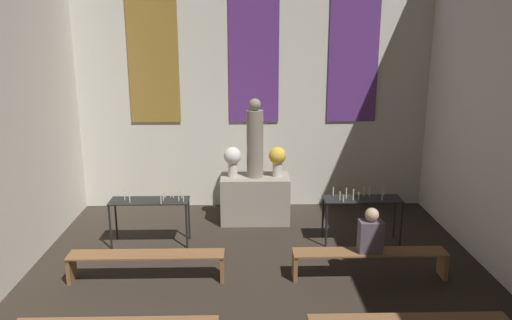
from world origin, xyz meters
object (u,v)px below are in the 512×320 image
Objects in this scene: flower_vase_left at (233,159)px; person_seated at (371,233)px; flower_vase_right at (277,158)px; pew_back_left at (147,260)px; candle_rack_left at (150,206)px; candle_rack_right at (362,204)px; altar at (255,199)px; statue at (255,141)px; pew_back_right at (369,258)px.

person_seated is at bearing -48.77° from flower_vase_left.
pew_back_left is at bearing -131.26° from flower_vase_right.
candle_rack_right is (3.77, -0.00, -0.00)m from candle_rack_left.
flower_vase_right is at bearing 25.30° from candle_rack_left.
statue reaches higher than altar.
pew_back_right is (3.59, -1.35, -0.40)m from candle_rack_left.
altar is 1.93× the size of person_seated.
flower_vase_left reaches higher than pew_back_right.
altar is at bearing 149.82° from candle_rack_right.
flower_vase_left reaches higher than pew_back_left.
flower_vase_left is at bearing 37.29° from candle_rack_left.
person_seated is at bearing -20.67° from candle_rack_left.
flower_vase_right is at bearing 48.74° from pew_back_left.
candle_rack_right is (1.89, -1.10, 0.26)m from altar.
altar is 0.94m from flower_vase_left.
statue is 1.12× the size of candle_rack_left.
flower_vase_right reaches higher than altar.
candle_rack_left is (-1.88, -1.10, 0.26)m from altar.
candle_rack_right is 0.59× the size of pew_back_right.
candle_rack_right is 1.37m from person_seated.
statue is 2.20× the size of person_seated.
flower_vase_right reaches higher than candle_rack_left.
person_seated is at bearing -97.56° from candle_rack_right.
altar is at bearing -90.00° from statue.
statue reaches higher than person_seated.
candle_rack_left is 1.00× the size of candle_rack_right.
candle_rack_left is 1.42m from pew_back_left.
flower_vase_right is 3.40m from pew_back_left.
person_seated is (1.27, -2.45, -0.56)m from flower_vase_right.
statue reaches higher than candle_rack_right.
flower_vase_right reaches higher than person_seated.
flower_vase_left is 0.43× the size of candle_rack_right.
altar is 0.98× the size of candle_rack_left.
candle_rack_right is 1.97× the size of person_seated.
pew_back_left is at bearing -117.38° from flower_vase_left.
pew_back_left is 3.42m from pew_back_right.
pew_back_left is at bearing 180.00° from pew_back_right.
candle_rack_left is 0.59× the size of pew_back_left.
statue is 3.27m from pew_back_left.
candle_rack_right is at bearing 20.62° from pew_back_left.
statue is at bearing 124.90° from pew_back_right.
person_seated reaches higher than pew_back_right.
flower_vase_left is 2.64m from candle_rack_right.
flower_vase_right is at bearing 0.00° from flower_vase_left.
altar is 0.94m from flower_vase_right.
statue reaches higher than flower_vase_left.
flower_vase_right reaches higher than candle_rack_right.
candle_rack_left is (-1.44, -1.10, -0.58)m from flower_vase_left.
flower_vase_right is (0.88, 0.00, 0.00)m from flower_vase_left.
pew_back_left is (-3.60, -1.35, -0.40)m from candle_rack_right.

